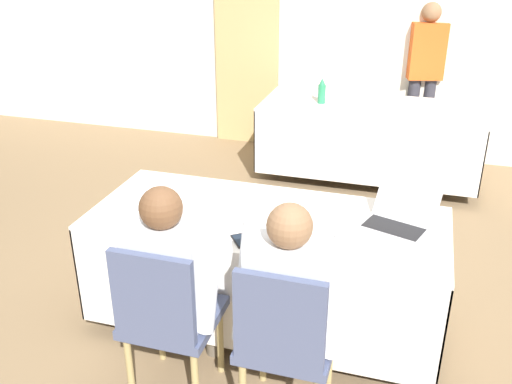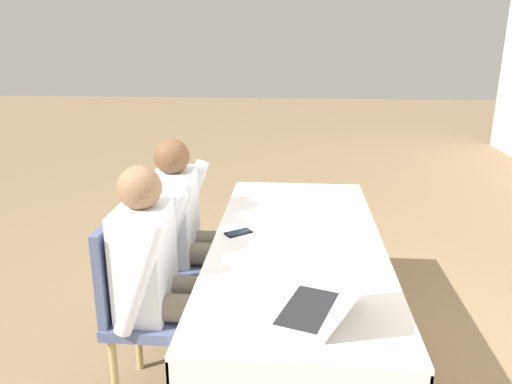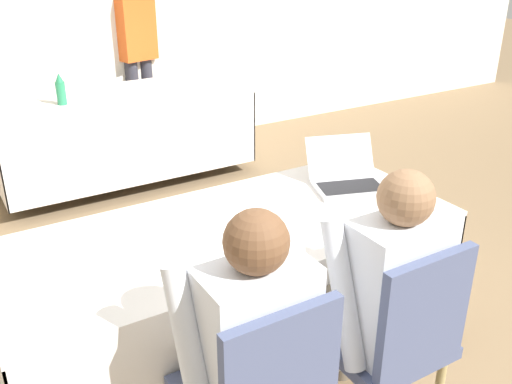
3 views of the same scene
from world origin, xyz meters
The scene contains 14 objects.
ground_plane centered at (0.00, 0.00, 0.00)m, with size 24.00×24.00×0.00m, color #846B4C.
wall_back centered at (0.00, 3.21, 1.35)m, with size 12.00×0.06×2.70m.
curtain_panel centered at (-1.11, 3.15, 1.33)m, with size 0.71×0.04×2.65m.
conference_table_near centered at (0.00, 0.00, 0.57)m, with size 2.02×0.86×0.73m.
conference_table_far centered at (0.32, 2.45, 0.57)m, with size 2.02×0.86×0.73m.
laptop centered at (0.72, 0.09, 0.78)m, with size 0.45×0.44×0.22m.
cell_phone centered at (-0.06, -0.31, 0.74)m, with size 0.14×0.15×0.01m.
paper_beside_laptop centered at (-0.13, 0.00, 0.74)m, with size 0.24×0.32×0.00m.
water_bottle centered at (-0.14, 2.40, 0.85)m, with size 0.07×0.07×0.25m.
chair_near_left centered at (-0.30, -0.73, 0.52)m, with size 0.44×0.44×0.93m.
chair_near_right centered at (0.30, -0.73, 0.52)m, with size 0.44×0.44×0.93m.
person_checkered_shirt centered at (-0.30, -0.63, 0.68)m, with size 0.50×0.52×1.19m.
person_white_shirt centered at (0.30, -0.63, 0.68)m, with size 0.50×0.52×1.19m.
person_red_shirt centered at (0.75, 3.18, 0.91)m, with size 0.38×0.28×1.59m.
Camera 1 is at (0.77, -2.78, 2.22)m, focal length 40.00 mm.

